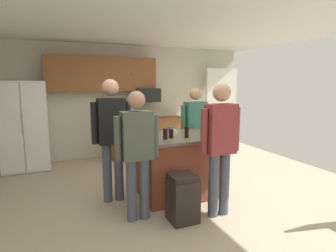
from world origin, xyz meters
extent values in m
plane|color=#B7A88E|center=(0.00, 0.00, 0.00)|extent=(7.04, 7.04, 0.00)
plane|color=white|center=(0.00, 0.00, 2.60)|extent=(7.04, 7.04, 0.00)
cube|color=beige|center=(0.00, 2.80, 1.30)|extent=(6.40, 0.10, 2.60)
cube|color=white|center=(2.60, 2.40, 1.10)|extent=(0.90, 0.06, 2.00)
cube|color=brown|center=(-0.40, 2.60, 1.92)|extent=(2.40, 0.35, 0.75)
sphere|color=#4C3823|center=(0.20, 2.41, 1.93)|extent=(0.04, 0.04, 0.04)
cube|color=brown|center=(0.60, 2.48, 0.45)|extent=(1.80, 0.60, 0.90)
sphere|color=#4C3823|center=(1.05, 2.17, 0.45)|extent=(0.04, 0.04, 0.04)
cube|color=white|center=(-2.00, 2.40, 0.89)|extent=(0.86, 0.70, 1.77)
cube|color=white|center=(-2.22, 2.03, 0.89)|extent=(0.41, 0.04, 1.69)
cube|color=white|center=(-1.78, 2.03, 0.89)|extent=(0.41, 0.04, 1.69)
cylinder|color=#B2B2B7|center=(-2.00, 2.00, 0.98)|extent=(0.02, 0.02, 0.35)
cube|color=black|center=(0.60, 2.50, 1.45)|extent=(0.56, 0.40, 0.32)
cube|color=brown|center=(0.24, 0.06, 0.45)|extent=(1.06, 0.84, 0.91)
cube|color=#60564C|center=(0.24, 0.06, 0.93)|extent=(1.20, 0.98, 0.04)
cylinder|color=#4C5166|center=(-0.77, 0.23, 0.44)|extent=(0.13, 0.13, 0.87)
cylinder|color=#4C5166|center=(-0.60, 0.23, 0.44)|extent=(0.13, 0.13, 0.87)
cube|color=black|center=(-0.69, 0.23, 1.20)|extent=(0.38, 0.22, 0.65)
sphere|color=tan|center=(-0.69, 0.23, 1.67)|extent=(0.24, 0.24, 0.24)
cylinder|color=black|center=(-0.93, 0.23, 1.18)|extent=(0.09, 0.09, 0.59)
cylinder|color=black|center=(-0.45, 0.23, 1.18)|extent=(0.09, 0.09, 0.59)
cylinder|color=#4C5166|center=(-0.59, -0.46, 0.40)|extent=(0.13, 0.13, 0.80)
cylinder|color=#4C5166|center=(-0.42, -0.46, 0.40)|extent=(0.13, 0.13, 0.80)
cube|color=#4C5647|center=(-0.51, -0.46, 1.10)|extent=(0.38, 0.22, 0.60)
sphere|color=tan|center=(-0.51, -0.46, 1.54)|extent=(0.22, 0.22, 0.22)
cylinder|color=#4C5647|center=(-0.75, -0.46, 1.08)|extent=(0.09, 0.09, 0.54)
cylinder|color=#4C5647|center=(-0.27, -0.46, 1.08)|extent=(0.09, 0.09, 0.54)
cylinder|color=#4C5166|center=(0.42, -0.75, 0.42)|extent=(0.13, 0.13, 0.84)
cylinder|color=#4C5166|center=(0.59, -0.75, 0.42)|extent=(0.13, 0.13, 0.84)
cube|color=maroon|center=(0.51, -0.75, 1.16)|extent=(0.38, 0.22, 0.63)
sphere|color=tan|center=(0.51, -0.75, 1.62)|extent=(0.23, 0.23, 0.23)
cylinder|color=maroon|center=(0.27, -0.75, 1.14)|extent=(0.09, 0.09, 0.57)
cylinder|color=maroon|center=(0.75, -0.75, 1.14)|extent=(0.09, 0.09, 0.57)
cylinder|color=#383842|center=(0.82, 0.66, 0.40)|extent=(0.13, 0.13, 0.80)
cylinder|color=#383842|center=(0.99, 0.66, 0.40)|extent=(0.13, 0.13, 0.80)
cube|color=#2D6651|center=(0.91, 0.66, 1.10)|extent=(0.38, 0.22, 0.60)
sphere|color=tan|center=(0.91, 0.66, 1.54)|extent=(0.22, 0.22, 0.22)
cylinder|color=#2D6651|center=(0.67, 0.66, 1.08)|extent=(0.09, 0.09, 0.54)
cylinder|color=#2D6651|center=(1.15, 0.66, 1.08)|extent=(0.09, 0.09, 0.54)
cylinder|color=black|center=(-0.19, -0.13, 1.01)|extent=(0.06, 0.06, 0.12)
cylinder|color=#4C6B99|center=(0.29, 0.36, 1.00)|extent=(0.08, 0.08, 0.10)
torus|color=#4C6B99|center=(0.35, 0.36, 1.00)|extent=(0.06, 0.01, 0.06)
cylinder|color=black|center=(0.00, -0.13, 1.03)|extent=(0.07, 0.07, 0.16)
cylinder|color=black|center=(0.11, -0.08, 1.01)|extent=(0.07, 0.07, 0.13)
cylinder|color=black|center=(0.33, -0.15, 1.02)|extent=(0.06, 0.06, 0.15)
cylinder|color=white|center=(0.22, 0.10, 0.99)|extent=(0.09, 0.09, 0.09)
torus|color=white|center=(0.27, 0.10, 1.00)|extent=(0.06, 0.01, 0.06)
cube|color=black|center=(0.00, -0.71, 0.28)|extent=(0.34, 0.34, 0.55)
cube|color=black|center=(0.00, -0.71, 0.58)|extent=(0.32, 0.32, 0.06)
camera|label=1|loc=(-1.42, -3.64, 1.75)|focal=29.09mm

